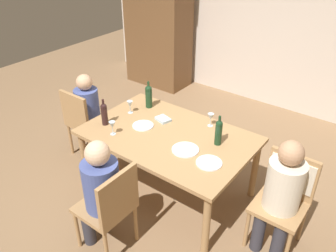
# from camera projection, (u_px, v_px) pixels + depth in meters

# --- Properties ---
(ground_plane) EXTENTS (10.00, 10.00, 0.00)m
(ground_plane) POSITION_uv_depth(u_px,v_px,m) (168.00, 189.00, 3.97)
(ground_plane) COLOR #846647
(rear_room_partition) EXTENTS (6.40, 0.12, 2.70)m
(rear_room_partition) POSITION_uv_depth(u_px,v_px,m) (280.00, 21.00, 5.15)
(rear_room_partition) COLOR beige
(rear_room_partition) RESTS_ON ground_plane
(armoire_cabinet) EXTENTS (1.18, 0.62, 2.18)m
(armoire_cabinet) POSITION_uv_depth(u_px,v_px,m) (158.00, 23.00, 5.99)
(armoire_cabinet) COLOR brown
(armoire_cabinet) RESTS_ON ground_plane
(dining_table) EXTENTS (1.73, 1.13, 0.75)m
(dining_table) POSITION_uv_depth(u_px,v_px,m) (168.00, 140.00, 3.62)
(dining_table) COLOR #A87F51
(dining_table) RESTS_ON ground_plane
(chair_right_end) EXTENTS (0.44, 0.46, 0.92)m
(chair_right_end) POSITION_uv_depth(u_px,v_px,m) (287.00, 188.00, 3.11)
(chair_right_end) COLOR #A87F51
(chair_right_end) RESTS_ON ground_plane
(chair_near) EXTENTS (0.44, 0.44, 0.92)m
(chair_near) POSITION_uv_depth(u_px,v_px,m) (111.00, 205.00, 3.01)
(chair_near) COLOR #A87F51
(chair_near) RESTS_ON ground_plane
(chair_left_end) EXTENTS (0.44, 0.44, 0.92)m
(chair_left_end) POSITION_uv_depth(u_px,v_px,m) (84.00, 119.00, 4.28)
(chair_left_end) COLOR #A87F51
(chair_left_end) RESTS_ON ground_plane
(person_woman_host) EXTENTS (0.32, 0.37, 1.16)m
(person_woman_host) POSITION_uv_depth(u_px,v_px,m) (282.00, 191.00, 2.97)
(person_woman_host) COLOR #33333D
(person_woman_host) RESTS_ON ground_plane
(person_man_bearded) EXTENTS (0.36, 0.32, 1.16)m
(person_man_bearded) POSITION_uv_depth(u_px,v_px,m) (100.00, 188.00, 3.00)
(person_man_bearded) COLOR #33333D
(person_man_bearded) RESTS_ON ground_plane
(person_man_guest) EXTENTS (0.29, 0.33, 1.10)m
(person_man_guest) POSITION_uv_depth(u_px,v_px,m) (89.00, 108.00, 4.30)
(person_man_guest) COLOR #33333D
(person_man_guest) RESTS_ON ground_plane
(wine_bottle_tall_green) EXTENTS (0.07, 0.07, 0.30)m
(wine_bottle_tall_green) POSITION_uv_depth(u_px,v_px,m) (104.00, 113.00, 3.69)
(wine_bottle_tall_green) COLOR black
(wine_bottle_tall_green) RESTS_ON dining_table
(wine_bottle_dark_red) EXTENTS (0.07, 0.07, 0.32)m
(wine_bottle_dark_red) POSITION_uv_depth(u_px,v_px,m) (219.00, 132.00, 3.36)
(wine_bottle_dark_red) COLOR #19381E
(wine_bottle_dark_red) RESTS_ON dining_table
(wine_bottle_short_olive) EXTENTS (0.08, 0.08, 0.32)m
(wine_bottle_short_olive) POSITION_uv_depth(u_px,v_px,m) (149.00, 96.00, 4.02)
(wine_bottle_short_olive) COLOR #19381E
(wine_bottle_short_olive) RESTS_ON dining_table
(wine_glass_near_left) EXTENTS (0.07, 0.07, 0.15)m
(wine_glass_near_left) POSITION_uv_depth(u_px,v_px,m) (130.00, 105.00, 3.92)
(wine_glass_near_left) COLOR silver
(wine_glass_near_left) RESTS_ON dining_table
(wine_glass_centre) EXTENTS (0.07, 0.07, 0.15)m
(wine_glass_centre) POSITION_uv_depth(u_px,v_px,m) (211.00, 117.00, 3.67)
(wine_glass_centre) COLOR silver
(wine_glass_centre) RESTS_ON dining_table
(wine_glass_near_right) EXTENTS (0.07, 0.07, 0.15)m
(wine_glass_near_right) POSITION_uv_depth(u_px,v_px,m) (112.00, 125.00, 3.53)
(wine_glass_near_right) COLOR silver
(wine_glass_near_right) RESTS_ON dining_table
(dinner_plate_host) EXTENTS (0.23, 0.23, 0.01)m
(dinner_plate_host) POSITION_uv_depth(u_px,v_px,m) (143.00, 126.00, 3.72)
(dinner_plate_host) COLOR white
(dinner_plate_host) RESTS_ON dining_table
(dinner_plate_guest_left) EXTENTS (0.24, 0.24, 0.01)m
(dinner_plate_guest_left) POSITION_uv_depth(u_px,v_px,m) (209.00, 163.00, 3.15)
(dinner_plate_guest_left) COLOR white
(dinner_plate_guest_left) RESTS_ON dining_table
(dinner_plate_guest_right) EXTENTS (0.26, 0.26, 0.01)m
(dinner_plate_guest_right) POSITION_uv_depth(u_px,v_px,m) (185.00, 150.00, 3.33)
(dinner_plate_guest_right) COLOR white
(dinner_plate_guest_right) RESTS_ON dining_table
(folded_napkin) EXTENTS (0.19, 0.16, 0.03)m
(folded_napkin) POSITION_uv_depth(u_px,v_px,m) (163.00, 119.00, 3.82)
(folded_napkin) COLOR #ADC6D6
(folded_napkin) RESTS_ON dining_table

